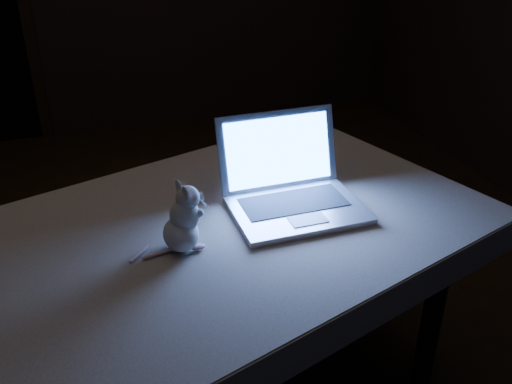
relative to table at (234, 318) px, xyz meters
name	(u,v)px	position (x,y,z in m)	size (l,w,h in m)	color
floor	(186,316)	(-0.09, 0.53, -0.40)	(5.00, 5.00, 0.00)	black
table	(234,318)	(0.00, 0.00, 0.00)	(1.51, 0.97, 0.81)	black
tablecloth	(226,240)	(-0.03, -0.02, 0.36)	(1.63, 1.09, 0.12)	#B8A895
laptop	(299,174)	(0.22, -0.03, 0.56)	(0.43, 0.38, 0.29)	silver
plush_mouse	(180,218)	(-0.19, -0.11, 0.52)	(0.16, 0.16, 0.21)	silver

